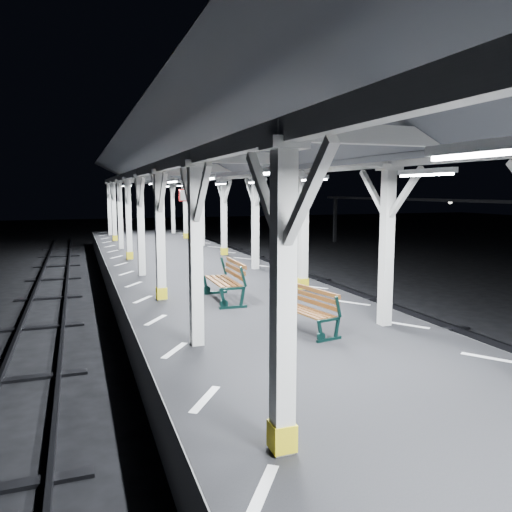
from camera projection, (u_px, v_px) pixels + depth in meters
ground at (261, 352)px, 11.78m from camera, size 120.00×120.00×0.00m
platform at (261, 332)px, 11.71m from camera, size 6.00×50.00×1.00m
hazard_stripes_left at (156, 320)px, 10.82m from camera, size 1.00×48.00×0.01m
hazard_stripes_right at (353, 303)px, 12.47m from camera, size 1.00×48.00×0.01m
track_left at (30, 376)px, 10.09m from camera, size 2.20×60.00×0.16m
track_right at (435, 329)px, 13.45m from camera, size 2.20×60.00×0.16m
canopy at (262, 156)px, 11.17m from camera, size 5.40×49.00×4.65m
bench_near at (309, 309)px, 9.96m from camera, size 0.86×1.64×0.84m
bench_mid at (227, 280)px, 12.70m from camera, size 0.75×1.90×1.02m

